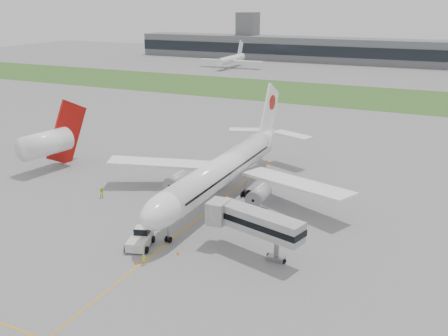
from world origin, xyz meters
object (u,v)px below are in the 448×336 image
at_px(jet_bridge, 252,221).
at_px(ground_crew_near, 144,260).
at_px(neighbor_aircraft, 49,142).
at_px(airliner, 225,168).
at_px(pushback_tug, 140,238).

xyz_separation_m(jet_bridge, ground_crew_near, (-12.00, -9.21, -4.26)).
bearing_deg(jet_bridge, neighbor_aircraft, 177.92).
distance_m(airliner, pushback_tug, 23.23).
xyz_separation_m(airliner, ground_crew_near, (0.53, -27.10, -4.87)).
height_order(jet_bridge, ground_crew_near, jet_bridge).
xyz_separation_m(pushback_tug, ground_crew_near, (3.61, -4.52, -0.38)).
bearing_deg(airliner, jet_bridge, -54.99).
distance_m(airliner, neighbor_aircraft, 40.80).
height_order(airliner, pushback_tug, airliner).
height_order(airliner, ground_crew_near, airliner).
xyz_separation_m(pushback_tug, jet_bridge, (15.61, 4.70, 3.88)).
height_order(pushback_tug, ground_crew_near, pushback_tug).
distance_m(airliner, jet_bridge, 21.84).
bearing_deg(jet_bridge, ground_crew_near, -126.76).
relative_size(pushback_tug, jet_bridge, 0.37).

